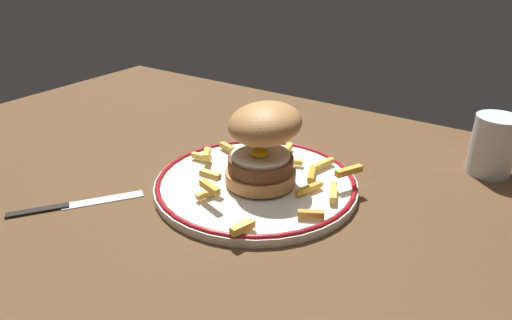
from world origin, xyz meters
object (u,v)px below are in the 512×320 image
at_px(burger, 263,142).
at_px(knife, 65,205).
at_px(water_glass, 492,149).
at_px(dinner_plate, 256,183).

bearing_deg(burger, knife, -135.62).
distance_m(burger, knife, 0.29).
relative_size(water_glass, knife, 0.60).
xyz_separation_m(dinner_plate, knife, (-0.19, -0.19, -0.01)).
bearing_deg(water_glass, knife, -136.44).
distance_m(burger, water_glass, 0.36).
height_order(dinner_plate, knife, dinner_plate).
relative_size(dinner_plate, burger, 2.05).
bearing_deg(water_glass, dinner_plate, -137.88).
bearing_deg(dinner_plate, water_glass, 42.12).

